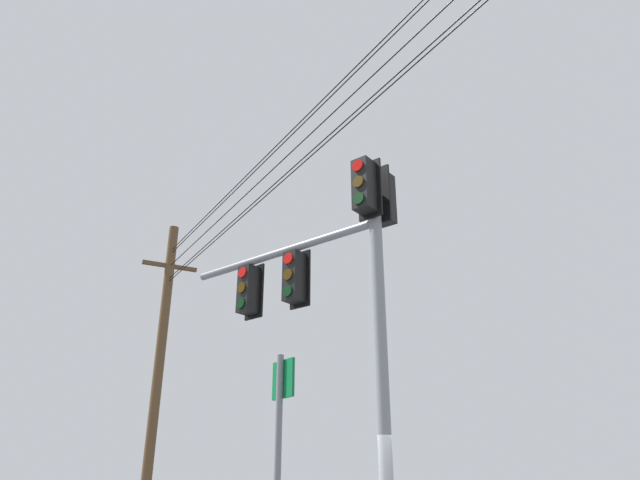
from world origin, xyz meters
name	(u,v)px	position (x,y,z in m)	size (l,w,h in m)	color
signal_mast_assembly	(334,285)	(1.11, -0.12, 4.90)	(3.60, 3.28, 6.85)	gray
utility_pole_wooden	(158,373)	(10.34, 3.44, 5.01)	(0.60, 1.71, 9.83)	brown
route_sign_primary	(278,480)	(-1.80, 1.02, 1.88)	(0.35, 0.19, 3.08)	slate
overhead_wire_span	(408,42)	(-0.53, -1.10, 8.70)	(21.75, 9.11, 1.62)	black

